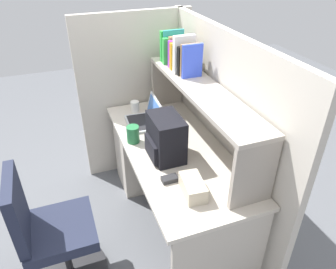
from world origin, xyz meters
The scene contains 13 objects.
ground_plane centered at (0.00, 0.00, 0.00)m, with size 8.00×8.00×0.00m, color #595B60.
desk centered at (-0.39, 0.00, 0.40)m, with size 1.60×0.70×0.73m.
cubicle_partition_rear centered at (0.00, 0.38, 0.78)m, with size 1.84×0.05×1.55m, color #BCB5A8.
cubicle_partition_left centered at (-0.85, -0.05, 0.78)m, with size 0.05×1.06×1.55m, color #BCB5A8.
overhead_hutch centered at (0.00, 0.20, 1.08)m, with size 1.44×0.28×0.45m.
reference_books_on_shelf centered at (-0.41, 0.20, 1.30)m, with size 0.44×0.19×0.28m.
laptop centered at (-0.41, -0.10, 0.78)m, with size 0.32×0.27×0.22m.
backpack centered at (0.09, -0.10, 0.88)m, with size 0.30×0.23×0.31m.
computer_mouse centered at (0.35, -0.17, 0.75)m, with size 0.06×0.10×0.03m, color #262628.
paper_cup centered at (-0.65, -0.12, 0.78)m, with size 0.08×0.08×0.10m, color white.
tissue_box centered at (0.51, -0.08, 0.78)m, with size 0.22×0.12×0.10m, color #BFB299.
snack_canister centered at (-0.18, -0.27, 0.80)m, with size 0.10×0.10×0.13m, color #26723F.
office_chair centered at (0.25, -0.95, 0.39)m, with size 0.52×0.52×0.93m.
Camera 1 is at (1.83, -0.73, 2.08)m, focal length 34.15 mm.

